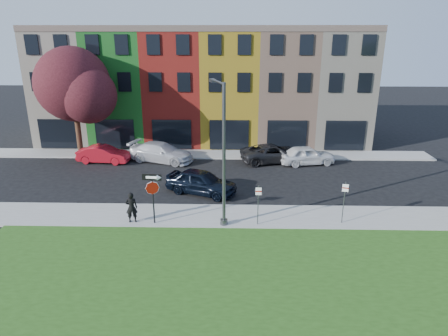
{
  "coord_description": "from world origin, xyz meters",
  "views": [
    {
      "loc": [
        0.39,
        -17.58,
        10.1
      ],
      "look_at": [
        -0.15,
        4.0,
        2.63
      ],
      "focal_mm": 32.0,
      "sensor_mm": 36.0,
      "label": 1
    }
  ],
  "objects_px": {
    "man": "(132,207)",
    "street_lamp": "(223,156)",
    "sedan_near": "(201,182)",
    "stop_sign": "(152,189)"
  },
  "relations": [
    {
      "from": "sedan_near",
      "to": "street_lamp",
      "type": "relative_size",
      "value": 0.66
    },
    {
      "from": "man",
      "to": "street_lamp",
      "type": "xyz_separation_m",
      "value": [
        4.97,
        0.02,
        2.97
      ]
    },
    {
      "from": "man",
      "to": "sedan_near",
      "type": "relative_size",
      "value": 0.35
    },
    {
      "from": "street_lamp",
      "to": "sedan_near",
      "type": "bearing_deg",
      "value": 91.01
    },
    {
      "from": "sedan_near",
      "to": "man",
      "type": "bearing_deg",
      "value": 164.65
    },
    {
      "from": "stop_sign",
      "to": "street_lamp",
      "type": "distance_m",
      "value": 4.16
    },
    {
      "from": "stop_sign",
      "to": "street_lamp",
      "type": "xyz_separation_m",
      "value": [
        3.74,
        0.13,
        1.81
      ]
    },
    {
      "from": "man",
      "to": "street_lamp",
      "type": "distance_m",
      "value": 5.79
    },
    {
      "from": "stop_sign",
      "to": "man",
      "type": "height_order",
      "value": "stop_sign"
    },
    {
      "from": "stop_sign",
      "to": "sedan_near",
      "type": "xyz_separation_m",
      "value": [
        2.21,
        4.55,
        -1.35
      ]
    }
  ]
}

